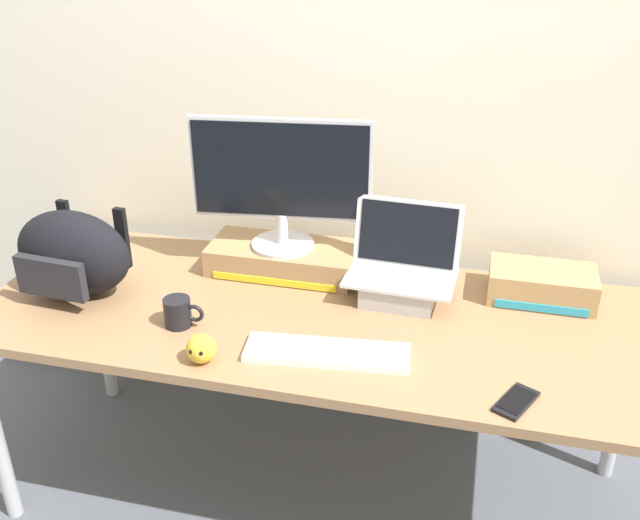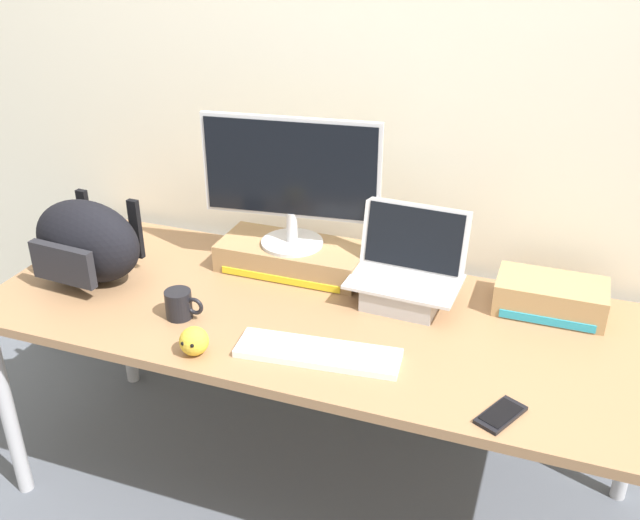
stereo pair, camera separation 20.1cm
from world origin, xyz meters
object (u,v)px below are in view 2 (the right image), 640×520
toner_box_cyan (551,297)px  desktop_monitor (291,178)px  coffee_mug (180,304)px  messenger_backpack (87,242)px  plush_toy (194,341)px  cell_phone (501,415)px  toner_box_yellow (292,257)px  external_keyboard (318,353)px  open_laptop (405,283)px

toner_box_cyan → desktop_monitor: bearing=-179.1°
desktop_monitor → coffee_mug: size_ratio=4.72×
messenger_backpack → plush_toy: (0.52, -0.26, -0.09)m
cell_phone → coffee_mug: bearing=-161.7°
coffee_mug → cell_phone: (0.95, -0.14, -0.04)m
toner_box_yellow → messenger_backpack: size_ratio=1.23×
external_keyboard → coffee_mug: size_ratio=3.79×
toner_box_yellow → cell_phone: toner_box_yellow is taller
open_laptop → toner_box_cyan: (0.42, 0.09, -0.01)m
messenger_backpack → toner_box_cyan: (1.42, 0.30, -0.08)m
toner_box_yellow → open_laptop: size_ratio=1.41×
desktop_monitor → messenger_backpack: desktop_monitor is taller
toner_box_yellow → plush_toy: bearing=-96.8°
coffee_mug → cell_phone: bearing=-8.1°
coffee_mug → messenger_backpack: bearing=164.3°
plush_toy → open_laptop: bearing=45.1°
coffee_mug → desktop_monitor: bearing=63.5°
desktop_monitor → coffee_mug: (-0.20, -0.40, -0.28)m
toner_box_yellow → coffee_mug: bearing=-116.4°
toner_box_yellow → plush_toy: toner_box_yellow is taller
messenger_backpack → cell_phone: 1.37m
toner_box_yellow → coffee_mug: toner_box_yellow is taller
toner_box_cyan → cell_phone: bearing=-97.4°
open_laptop → toner_box_cyan: size_ratio=1.07×
plush_toy → cell_phone: bearing=1.2°
desktop_monitor → cell_phone: bearing=-42.3°
messenger_backpack → coffee_mug: bearing=-11.4°
toner_box_yellow → open_laptop: open_laptop is taller
messenger_backpack → plush_toy: 0.59m
desktop_monitor → toner_box_cyan: desktop_monitor is taller
open_laptop → plush_toy: bearing=-132.1°
plush_toy → toner_box_cyan: 1.06m
coffee_mug → cell_phone: 0.96m
external_keyboard → plush_toy: 0.34m
open_laptop → toner_box_yellow: bearing=171.5°
messenger_backpack → toner_box_cyan: messenger_backpack is taller
toner_box_yellow → toner_box_cyan: toner_box_cyan is taller
open_laptop → plush_toy: 0.67m
toner_box_yellow → open_laptop: (0.40, -0.08, 0.02)m
toner_box_yellow → cell_phone: 0.93m
cell_phone → external_keyboard: bearing=-163.4°
external_keyboard → messenger_backpack: 0.87m
desktop_monitor → open_laptop: 0.49m
external_keyboard → toner_box_yellow: bearing=113.7°
desktop_monitor → toner_box_cyan: (0.83, 0.01, -0.27)m
coffee_mug → open_laptop: bearing=27.9°
cell_phone → plush_toy: 0.82m
coffee_mug → plush_toy: 0.20m
external_keyboard → toner_box_cyan: size_ratio=1.44×
external_keyboard → coffee_mug: coffee_mug is taller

